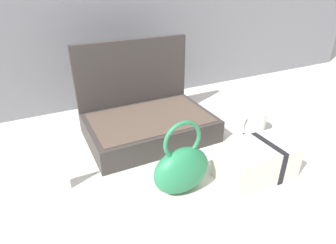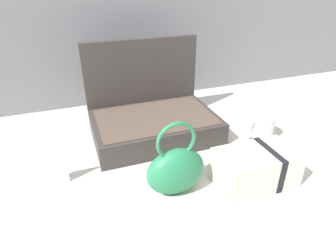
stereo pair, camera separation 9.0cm
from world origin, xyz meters
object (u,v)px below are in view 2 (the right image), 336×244
(coffee_mug, at_px, (262,127))
(info_card_left, at_px, (52,169))
(open_suitcase, at_px, (152,116))
(teal_pouch_handbag, at_px, (176,170))
(cream_toiletry_bag, at_px, (256,167))

(coffee_mug, relative_size, info_card_left, 1.07)
(coffee_mug, height_order, info_card_left, info_card_left)
(open_suitcase, bearing_deg, info_card_left, -151.55)
(info_card_left, bearing_deg, teal_pouch_handbag, -24.15)
(cream_toiletry_bag, bearing_deg, open_suitcase, 116.86)
(open_suitcase, height_order, teal_pouch_handbag, open_suitcase)
(open_suitcase, distance_m, info_card_left, 0.42)
(cream_toiletry_bag, distance_m, coffee_mug, 0.28)
(open_suitcase, xyz_separation_m, cream_toiletry_bag, (0.20, -0.40, -0.02))
(teal_pouch_handbag, relative_size, coffee_mug, 1.93)
(coffee_mug, bearing_deg, info_card_left, -178.78)
(teal_pouch_handbag, xyz_separation_m, cream_toiletry_bag, (0.24, -0.04, -0.02))
(teal_pouch_handbag, bearing_deg, coffee_mug, 22.09)
(teal_pouch_handbag, height_order, cream_toiletry_bag, teal_pouch_handbag)
(open_suitcase, relative_size, teal_pouch_handbag, 2.02)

